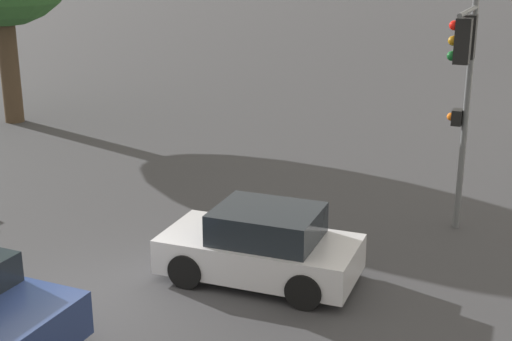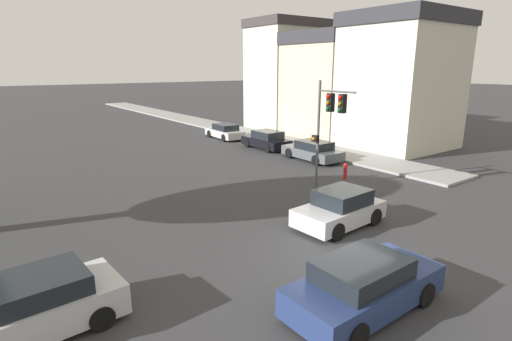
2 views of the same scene
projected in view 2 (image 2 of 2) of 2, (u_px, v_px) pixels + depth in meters
The scene contains 11 objects.
ground_plane at pixel (340, 267), 12.73m from camera, with size 300.00×300.00×0.00m, color #333335.
sidewalk_strip at pixel (200, 122), 45.32m from camera, with size 3.38×60.00×0.16m.
rowhouse_backdrop at pixel (339, 80), 35.16m from camera, with size 8.00×19.41×10.72m.
traffic_signal at pixel (329, 115), 19.69m from camera, with size 0.58×2.44×5.55m.
crossing_car_0 at pixel (364, 285), 10.34m from camera, with size 4.53×2.03×1.46m.
crossing_car_1 at pixel (340, 209), 15.89m from camera, with size 3.91×2.11×1.49m.
crossing_car_2 at pixel (37, 306), 9.48m from camera, with size 4.00×2.19×1.44m.
parked_car_0 at pixel (313, 151), 27.18m from camera, with size 2.06×4.38×1.33m.
parked_car_1 at pixel (267, 140), 31.00m from camera, with size 1.96×4.19×1.41m.
parked_car_2 at pixel (225, 132), 35.38m from camera, with size 1.97×4.29×1.30m.
fire_hydrant at pixel (345, 170), 22.64m from camera, with size 0.22×0.22×0.92m.
Camera 2 is at (-9.02, -7.69, 6.19)m, focal length 28.00 mm.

